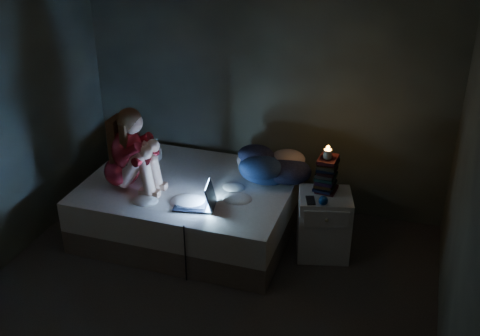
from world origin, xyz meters
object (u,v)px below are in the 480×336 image
at_px(phone, 308,198).
at_px(woman, 120,148).
at_px(candle, 328,154).
at_px(bed, 190,207).
at_px(laptop, 194,194).
at_px(nightstand, 324,224).

bearing_deg(phone, woman, -178.59).
bearing_deg(phone, candle, 54.52).
bearing_deg(phone, bed, 171.37).
xyz_separation_m(bed, woman, (-0.53, -0.25, 0.65)).
distance_m(candle, phone, 0.41).
distance_m(laptop, candle, 1.18).
xyz_separation_m(nightstand, phone, (-0.14, -0.11, 0.30)).
bearing_deg(candle, laptop, -155.10).
bearing_deg(laptop, woman, 159.38).
bearing_deg(bed, phone, -4.34).
relative_size(bed, candle, 23.43).
bearing_deg(nightstand, laptop, -173.38).
xyz_separation_m(woman, candle, (1.77, 0.35, 0.05)).
bearing_deg(woman, candle, 11.28).
xyz_separation_m(nightstand, candle, (-0.02, 0.08, 0.65)).
distance_m(bed, phone, 1.18).
height_order(nightstand, phone, phone).
bearing_deg(woman, nightstand, 8.80).
bearing_deg(bed, nightstand, 1.09).
height_order(woman, nightstand, woman).
bearing_deg(laptop, candle, 14.10).
bearing_deg(phone, nightstand, 34.59).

